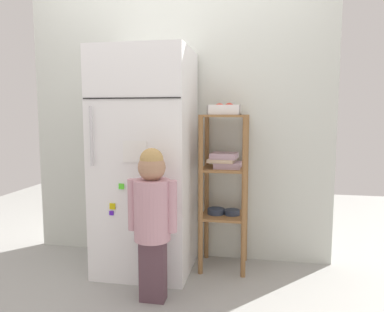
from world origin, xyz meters
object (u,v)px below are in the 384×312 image
(refrigerator, at_px, (146,162))
(child_standing, at_px, (152,210))
(pantry_shelf_unit, at_px, (224,178))
(fruit_bin, at_px, (225,109))

(refrigerator, height_order, child_standing, refrigerator)
(child_standing, relative_size, pantry_shelf_unit, 0.83)
(refrigerator, bearing_deg, child_standing, -68.07)
(child_standing, xyz_separation_m, fruit_bin, (0.40, 0.58, 0.63))
(refrigerator, xyz_separation_m, child_standing, (0.19, -0.47, -0.23))
(child_standing, height_order, fruit_bin, fruit_bin)
(child_standing, bearing_deg, fruit_bin, 55.58)
(pantry_shelf_unit, bearing_deg, fruit_bin, -76.33)
(child_standing, relative_size, fruit_bin, 4.11)
(pantry_shelf_unit, height_order, fruit_bin, fruit_bin)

